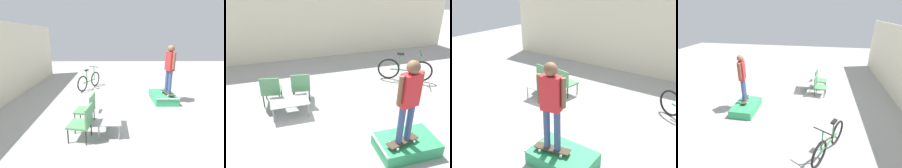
# 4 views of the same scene
# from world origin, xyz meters

# --- Properties ---
(ground_plane) EXTENTS (24.00, 24.00, 0.00)m
(ground_plane) POSITION_xyz_m (0.00, 0.00, 0.00)
(ground_plane) COLOR #A8A8A3
(skate_ramp_box) EXTENTS (1.30, 0.84, 0.32)m
(skate_ramp_box) POSITION_xyz_m (0.91, -1.05, 0.15)
(skate_ramp_box) COLOR #339E60
(skate_ramp_box) RESTS_ON ground_plane
(skateboard_on_ramp) EXTENTS (0.76, 0.37, 0.07)m
(skateboard_on_ramp) POSITION_xyz_m (0.73, -1.16, 0.38)
(skateboard_on_ramp) COLOR #473828
(skateboard_on_ramp) RESTS_ON skate_ramp_box
(person_skater) EXTENTS (0.56, 0.27, 1.77)m
(person_skater) POSITION_xyz_m (0.73, -1.16, 1.44)
(person_skater) COLOR #384C7A
(person_skater) RESTS_ON skateboard_on_ramp
(coffee_table) EXTENTS (0.99, 0.60, 0.40)m
(coffee_table) POSITION_xyz_m (-1.33, 1.04, 0.36)
(coffee_table) COLOR #9E9EA3
(coffee_table) RESTS_ON ground_plane
(patio_chair_left) EXTENTS (0.60, 0.60, 0.89)m
(patio_chair_left) POSITION_xyz_m (-1.75, 1.66, 0.49)
(patio_chair_left) COLOR black
(patio_chair_left) RESTS_ON ground_plane
(patio_chair_right) EXTENTS (0.60, 0.60, 0.89)m
(patio_chair_right) POSITION_xyz_m (-0.93, 1.66, 0.49)
(patio_chair_right) COLOR black
(patio_chair_right) RESTS_ON ground_plane
(bicycle) EXTENTS (1.60, 0.90, 1.02)m
(bicycle) POSITION_xyz_m (2.59, 2.03, 0.39)
(bicycle) COLOR black
(bicycle) RESTS_ON ground_plane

